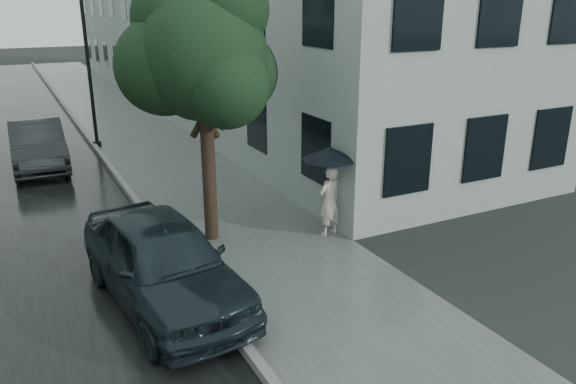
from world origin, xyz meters
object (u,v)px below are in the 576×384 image
pedestrian (329,201)px  car_near (163,261)px  car_far (37,144)px  lamp_post (83,55)px  street_tree (202,54)px

pedestrian → car_near: bearing=3.0°
pedestrian → car_far: 9.91m
car_near → car_far: (-1.21, 9.67, -0.05)m
lamp_post → car_near: (-0.61, -11.40, -2.36)m
street_tree → car_far: street_tree is taller
car_near → car_far: bearing=90.7°
lamp_post → car_near: lamp_post is taller
car_near → street_tree: bearing=48.6°
car_far → car_near: bearing=-81.9°
pedestrian → street_tree: bearing=-39.4°
car_near → car_far: 9.75m
pedestrian → car_far: pedestrian is taller
pedestrian → street_tree: 3.97m
pedestrian → car_far: size_ratio=0.36×
street_tree → car_far: (-2.81, 7.39, -3.11)m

